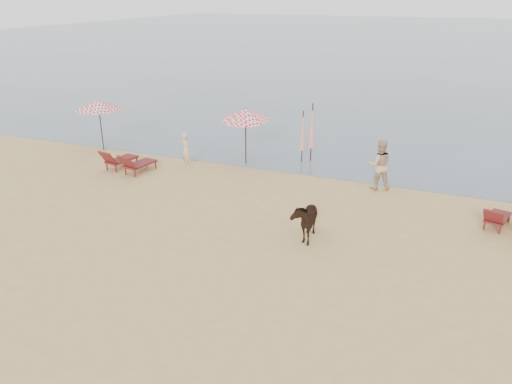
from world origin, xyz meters
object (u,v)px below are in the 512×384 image
cow (305,219)px  beachgoer_left (186,150)px  umbrella_closed_left (312,126)px  beachgoer_right_a (379,165)px  umbrella_open_left_b (246,114)px  umbrella_closed_right (303,131)px  umbrella_open_left_a (98,105)px  lounger_cluster_left (127,161)px

cow → beachgoer_left: beachgoer_left is taller
umbrella_closed_left → beachgoer_right_a: 4.08m
umbrella_open_left_b → cow: 7.50m
umbrella_closed_right → umbrella_closed_left: bearing=37.5°
umbrella_closed_left → beachgoer_left: bearing=-149.4°
beachgoer_right_a → cow: bearing=54.6°
umbrella_closed_left → cow: (1.91, -7.27, -0.96)m
umbrella_open_left_a → umbrella_open_left_b: umbrella_open_left_b is taller
umbrella_closed_left → umbrella_open_left_a: bearing=-167.9°
umbrella_open_left_a → umbrella_open_left_b: 7.18m
umbrella_open_left_b → beachgoer_left: size_ratio=1.66×
beachgoer_left → umbrella_open_left_b: bearing=-115.9°
umbrella_open_left_a → beachgoer_right_a: size_ratio=1.24×
umbrella_open_left_b → umbrella_closed_right: umbrella_open_left_b is taller
cow → umbrella_closed_left: bearing=96.2°
umbrella_closed_right → umbrella_open_left_b: bearing=-151.7°
umbrella_closed_right → cow: size_ratio=1.52×
umbrella_open_left_b → umbrella_closed_left: bearing=21.9°
umbrella_open_left_b → beachgoer_right_a: size_ratio=1.32×
umbrella_open_left_b → umbrella_closed_right: size_ratio=1.11×
umbrella_open_left_b → lounger_cluster_left: bearing=-155.2°
umbrella_open_left_a → beachgoer_right_a: (13.01, -0.22, -1.20)m
umbrella_open_left_a → beachgoer_left: (4.96, -0.72, -1.40)m
umbrella_open_left_b → umbrella_closed_right: (2.20, 1.18, -0.80)m
umbrella_open_left_a → umbrella_closed_right: size_ratio=1.05×
umbrella_open_left_b → umbrella_closed_right: 2.62m
lounger_cluster_left → beachgoer_left: beachgoer_left is taller
umbrella_open_left_a → beachgoer_left: umbrella_open_left_a is taller
beachgoer_left → cow: bearing=178.4°
umbrella_closed_right → lounger_cluster_left: bearing=-148.8°
umbrella_open_left_b → umbrella_closed_left: size_ratio=0.98×
umbrella_open_left_b → umbrella_open_left_a: bearing=177.2°
umbrella_open_left_a → umbrella_open_left_b: size_ratio=0.94×
lounger_cluster_left → beachgoer_right_a: bearing=20.4°
lounger_cluster_left → umbrella_closed_left: size_ratio=0.77×
umbrella_closed_left → cow: size_ratio=1.72×
umbrella_open_left_a → umbrella_open_left_b: bearing=6.8°
umbrella_open_left_a → cow: 12.80m
lounger_cluster_left → umbrella_open_left_b: umbrella_open_left_b is taller
umbrella_closed_left → lounger_cluster_left: bearing=-148.5°
umbrella_open_left_a → beachgoer_left: size_ratio=1.57×
lounger_cluster_left → beachgoer_left: bearing=43.4°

